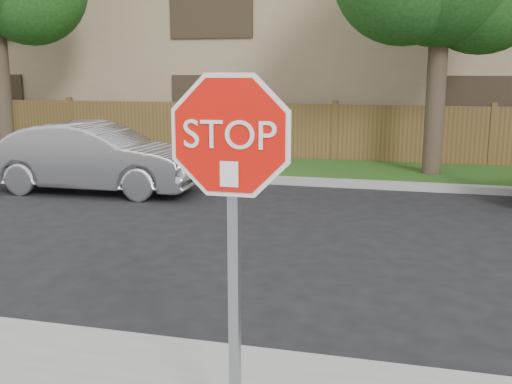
# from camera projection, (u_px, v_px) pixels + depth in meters

# --- Properties ---
(ground) EXTENTS (90.00, 90.00, 0.00)m
(ground) POSITION_uv_depth(u_px,v_px,m) (179.00, 348.00, 5.53)
(ground) COLOR black
(ground) RESTS_ON ground
(far_curb) EXTENTS (70.00, 0.30, 0.15)m
(far_curb) POSITION_uv_depth(u_px,v_px,m) (316.00, 182.00, 13.24)
(far_curb) COLOR gray
(far_curb) RESTS_ON ground
(grass_strip) EXTENTS (70.00, 3.00, 0.12)m
(grass_strip) POSITION_uv_depth(u_px,v_px,m) (326.00, 171.00, 14.81)
(grass_strip) COLOR #1E4714
(grass_strip) RESTS_ON ground
(fence) EXTENTS (70.00, 0.12, 1.60)m
(fence) POSITION_uv_depth(u_px,v_px,m) (335.00, 134.00, 16.18)
(fence) COLOR #533A1D
(fence) RESTS_ON ground
(apartment_building) EXTENTS (35.20, 9.20, 7.20)m
(apartment_building) POSITION_uv_depth(u_px,v_px,m) (357.00, 40.00, 20.94)
(apartment_building) COLOR #9B8160
(apartment_building) RESTS_ON ground
(stop_sign) EXTENTS (1.01, 0.13, 2.55)m
(stop_sign) POSITION_uv_depth(u_px,v_px,m) (231.00, 190.00, 3.52)
(stop_sign) COLOR gray
(stop_sign) RESTS_ON sidewalk_near
(sedan_left) EXTENTS (4.44, 1.65, 1.45)m
(sedan_left) POSITION_uv_depth(u_px,v_px,m) (95.00, 158.00, 12.42)
(sedan_left) COLOR #9C9CA1
(sedan_left) RESTS_ON ground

